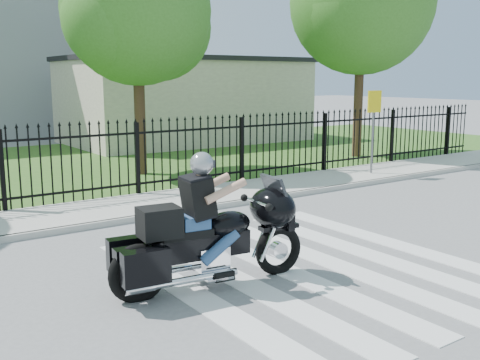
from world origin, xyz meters
TOP-DOWN VIEW (x-y plane):
  - ground at (0.00, 0.00)m, footprint 120.00×120.00m
  - crosswalk at (0.00, 0.00)m, footprint 5.00×5.50m
  - sidewalk at (0.00, 5.00)m, footprint 40.00×2.00m
  - curb at (0.00, 4.00)m, footprint 40.00×0.12m
  - grass_strip at (0.00, 12.00)m, footprint 40.00×12.00m
  - iron_fence at (0.00, 6.00)m, footprint 26.00×0.04m
  - tree_mid at (1.50, 9.00)m, footprint 4.20×4.20m
  - tree_right at (9.50, 8.00)m, footprint 5.00×5.00m
  - building_low at (7.00, 16.00)m, footprint 10.00×6.00m
  - building_low_roof at (7.00, 16.00)m, footprint 10.20×6.20m
  - motorcycle_rider at (-1.70, 0.18)m, footprint 2.88×1.11m
  - traffic_sign at (6.71, 4.78)m, footprint 0.51×0.08m

SIDE VIEW (x-z plane):
  - ground at x=0.00m, z-range 0.00..0.00m
  - crosswalk at x=0.00m, z-range 0.00..0.01m
  - grass_strip at x=0.00m, z-range 0.00..0.02m
  - sidewalk at x=0.00m, z-range 0.00..0.12m
  - curb at x=0.00m, z-range 0.00..0.12m
  - motorcycle_rider at x=-1.70m, z-range -0.17..1.73m
  - iron_fence at x=0.00m, z-range 0.00..1.80m
  - building_low at x=7.00m, z-range 0.00..3.50m
  - traffic_sign at x=6.71m, z-range 0.62..2.97m
  - building_low_roof at x=7.00m, z-range 3.50..3.70m
  - tree_mid at x=1.50m, z-range 1.28..8.06m
  - tree_right at x=9.50m, z-range 1.44..9.34m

